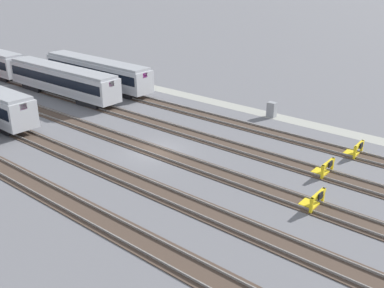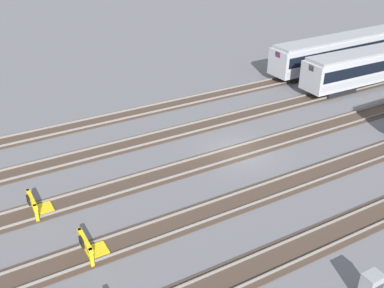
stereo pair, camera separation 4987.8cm
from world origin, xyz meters
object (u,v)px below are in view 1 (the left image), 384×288
(bumper_stop_nearest_track, at_px, (355,150))
(electrical_cabinet, at_px, (272,110))
(subway_car_front_row_centre, at_px, (97,72))
(bumper_stop_near_inner_track, at_px, (324,168))
(subway_car_front_row_leftmost, at_px, (62,80))
(bumper_stop_middle_track, at_px, (314,200))

(bumper_stop_nearest_track, relative_size, electrical_cabinet, 1.25)
(subway_car_front_row_centre, xyz_separation_m, bumper_stop_near_inner_track, (-33.76, 5.23, -1.53))
(subway_car_front_row_centre, height_order, electrical_cabinet, subway_car_front_row_centre)
(subway_car_front_row_leftmost, height_order, bumper_stop_nearest_track, subway_car_front_row_leftmost)
(subway_car_front_row_centre, distance_m, electrical_cabinet, 23.91)
(subway_car_front_row_leftmost, bearing_deg, subway_car_front_row_centre, -90.00)
(bumper_stop_middle_track, bearing_deg, bumper_stop_nearest_track, -83.75)
(subway_car_front_row_leftmost, distance_m, bumper_stop_middle_track, 35.74)
(subway_car_front_row_leftmost, bearing_deg, electrical_cabinet, -157.96)
(bumper_stop_nearest_track, distance_m, bumper_stop_near_inner_track, 5.19)
(subway_car_front_row_centre, xyz_separation_m, bumper_stop_middle_track, (-35.34, 10.40, -1.53))
(subway_car_front_row_centre, xyz_separation_m, bumper_stop_nearest_track, (-34.21, 0.06, -1.53))
(bumper_stop_middle_track, distance_m, electrical_cabinet, 18.83)
(subway_car_front_row_centre, bearing_deg, bumper_stop_middle_track, 163.60)
(subway_car_front_row_centre, relative_size, bumper_stop_near_inner_track, 9.01)
(bumper_stop_near_inner_track, distance_m, bumper_stop_middle_track, 5.41)
(bumper_stop_nearest_track, bearing_deg, electrical_cabinet, -21.81)
(subway_car_front_row_centre, distance_m, bumper_stop_near_inner_track, 34.19)
(bumper_stop_nearest_track, bearing_deg, subway_car_front_row_centre, -0.11)
(subway_car_front_row_leftmost, height_order, bumper_stop_middle_track, subway_car_front_row_leftmost)
(subway_car_front_row_leftmost, height_order, electrical_cabinet, subway_car_front_row_leftmost)
(bumper_stop_nearest_track, bearing_deg, subway_car_front_row_leftmost, 8.68)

